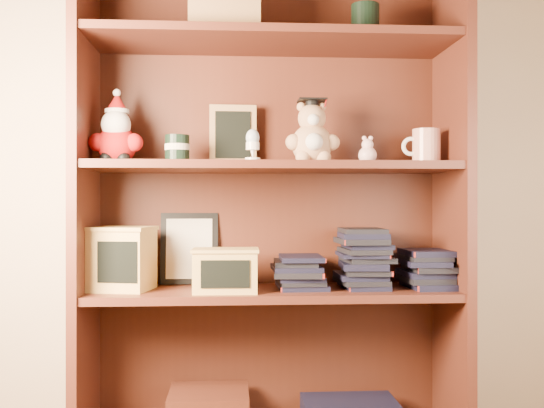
{
  "coord_description": "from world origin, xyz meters",
  "views": [
    {
      "loc": [
        0.07,
        -0.71,
        0.82
      ],
      "look_at": [
        0.2,
        1.3,
        0.82
      ],
      "focal_mm": 42.0,
      "sensor_mm": 36.0,
      "label": 1
    }
  ],
  "objects_px": {
    "bookcase": "(270,217)",
    "grad_teddy_bear": "(312,138)",
    "treats_box": "(122,258)",
    "teacher_mug": "(426,147)"
  },
  "relations": [
    {
      "from": "bookcase",
      "to": "teacher_mug",
      "type": "height_order",
      "value": "bookcase"
    },
    {
      "from": "teacher_mug",
      "to": "treats_box",
      "type": "relative_size",
      "value": 0.59
    },
    {
      "from": "bookcase",
      "to": "grad_teddy_bear",
      "type": "height_order",
      "value": "bookcase"
    },
    {
      "from": "teacher_mug",
      "to": "treats_box",
      "type": "xyz_separation_m",
      "value": [
        -0.97,
        -0.0,
        -0.36
      ]
    },
    {
      "from": "grad_teddy_bear",
      "to": "bookcase",
      "type": "bearing_deg",
      "value": 156.37
    },
    {
      "from": "bookcase",
      "to": "grad_teddy_bear",
      "type": "relative_size",
      "value": 7.6
    },
    {
      "from": "grad_teddy_bear",
      "to": "teacher_mug",
      "type": "xyz_separation_m",
      "value": [
        0.37,
        0.01,
        -0.02
      ]
    },
    {
      "from": "grad_teddy_bear",
      "to": "treats_box",
      "type": "height_order",
      "value": "grad_teddy_bear"
    },
    {
      "from": "teacher_mug",
      "to": "treats_box",
      "type": "distance_m",
      "value": 1.03
    },
    {
      "from": "bookcase",
      "to": "teacher_mug",
      "type": "distance_m",
      "value": 0.55
    }
  ]
}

